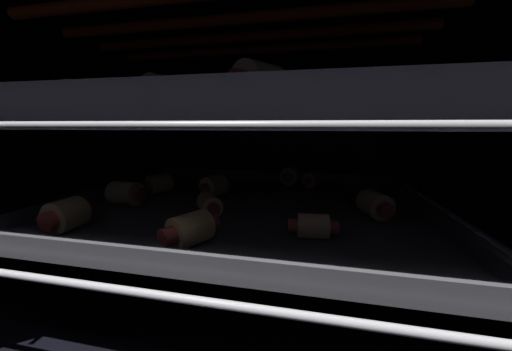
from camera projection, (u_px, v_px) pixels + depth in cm
name	position (u px, v px, depth cm)	size (l,w,h in cm)	color
ground_plane	(247.00, 284.00, 40.63)	(61.62, 49.81, 1.20)	black
oven_wall_back	(272.00, 143.00, 60.37)	(61.62, 1.20, 38.00)	black
oven_wall_left	(63.00, 150.00, 43.15)	(1.20, 47.41, 38.00)	black
oven_wall_right	(501.00, 161.00, 30.85)	(1.20, 47.41, 38.00)	black
heating_element	(245.00, 28.00, 34.03)	(47.38, 20.83, 1.27)	#F25919
oven_rack_lower	(246.00, 210.00, 38.48)	(56.35, 46.46, 0.64)	#B7B7BC
baking_tray_lower	(246.00, 205.00, 38.33)	(46.86, 37.32, 2.20)	#4C4C51
pig_in_blanket_lower_0	(66.00, 215.00, 28.51)	(3.48, 4.86, 3.35)	#E2C279
pig_in_blanket_lower_1	(159.00, 184.00, 43.88)	(4.42, 5.04, 3.11)	#DAC26E
pig_in_blanket_lower_2	(190.00, 229.00, 24.98)	(4.36, 5.91, 3.01)	#E7BF70
pig_in_blanket_lower_3	(214.00, 186.00, 41.87)	(4.31, 4.99, 3.28)	#E0BF76
pig_in_blanket_lower_4	(312.00, 179.00, 48.50)	(3.83, 4.72, 2.78)	#D4B384
pig_in_blanket_lower_5	(209.00, 204.00, 33.50)	(4.12, 4.90, 2.58)	#E0C482
pig_in_blanket_lower_6	(313.00, 226.00, 26.49)	(4.95, 2.76, 2.46)	#E9B580
pig_in_blanket_lower_7	(125.00, 193.00, 37.58)	(5.68, 3.68, 3.27)	#D4BA74
pig_in_blanket_lower_8	(291.00, 175.00, 50.89)	(4.10, 5.96, 3.37)	#D6B27F
pig_in_blanket_lower_9	(375.00, 204.00, 32.67)	(4.08, 5.89, 3.08)	#D4C182
oven_rack_upper	(245.00, 125.00, 36.26)	(56.28, 46.46, 0.57)	#B7B7BC
baking_tray_upper	(245.00, 117.00, 36.07)	(46.86, 37.32, 3.00)	silver
pig_in_blanket_upper_0	(260.00, 106.00, 39.67)	(2.77, 5.17, 2.55)	#E6B874
pig_in_blanket_upper_1	(126.00, 106.00, 42.04)	(3.79, 5.62, 3.10)	#D9B582
pig_in_blanket_upper_2	(64.00, 95.00, 25.75)	(5.58, 3.61, 2.78)	#DCBC7F
pig_in_blanket_upper_3	(162.00, 93.00, 26.16)	(4.04, 5.33, 3.35)	#EABE6E
pig_in_blanket_upper_4	(449.00, 88.00, 19.52)	(4.66, 2.93, 2.43)	#DDB07D
pig_in_blanket_upper_5	(259.00, 84.00, 19.77)	(4.33, 5.15, 3.08)	#DAC786
pig_in_blanket_upper_6	(162.00, 107.00, 46.21)	(4.70, 6.35, 3.19)	#D4BB85
pig_in_blanket_upper_7	(339.00, 102.00, 35.01)	(5.14, 3.25, 2.96)	#D4B07E
pig_in_blanket_upper_8	(124.00, 96.00, 28.41)	(5.56, 4.33, 3.23)	#E4B875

